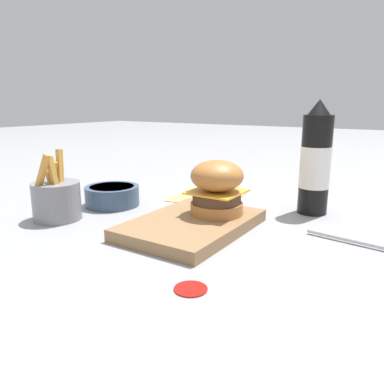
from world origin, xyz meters
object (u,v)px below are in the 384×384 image
serving_board (192,225)px  side_bowl (112,195)px  burger (217,187)px  ketchup_bottle (315,163)px  fries_basket (56,199)px

serving_board → side_bowl: side_bowl is taller
side_bowl → burger: bearing=91.5°
serving_board → burger: (-0.05, 0.02, 0.06)m
ketchup_bottle → fries_basket: size_ratio=1.68×
burger → ketchup_bottle: 0.22m
serving_board → burger: bearing=157.8°
serving_board → fries_basket: (0.09, -0.26, 0.03)m
serving_board → side_bowl: size_ratio=2.15×
serving_board → burger: 0.08m
burger → fries_basket: size_ratio=0.74×
ketchup_bottle → fries_basket: 0.53m
serving_board → fries_basket: fries_basket is taller
burger → fries_basket: fries_basket is taller
burger → side_bowl: 0.27m
ketchup_bottle → serving_board: bearing=-32.8°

